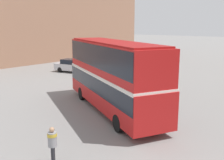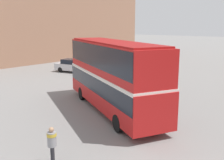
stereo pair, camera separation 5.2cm
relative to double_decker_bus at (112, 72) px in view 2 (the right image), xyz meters
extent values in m
plane|color=gray|center=(1.05, 0.68, -2.64)|extent=(240.00, 240.00, 0.00)
cube|color=#9E7056|center=(-26.32, 14.59, 5.64)|extent=(8.87, 37.97, 16.55)
cube|color=red|center=(0.00, 0.00, -1.21)|extent=(10.86, 7.16, 2.03)
cube|color=red|center=(0.00, 0.00, 0.85)|extent=(10.68, 7.02, 2.08)
cube|color=black|center=(0.00, 0.00, -0.75)|extent=(10.77, 7.14, 1.00)
cube|color=black|center=(0.00, 0.00, 1.10)|extent=(10.54, 6.97, 1.42)
cube|color=silver|center=(0.00, 0.00, -0.17)|extent=(10.77, 7.13, 0.20)
cube|color=maroon|center=(0.00, 0.00, 1.94)|extent=(10.16, 6.64, 0.10)
cylinder|color=black|center=(3.62, -0.57, -2.16)|extent=(0.99, 0.70, 0.96)
cylinder|color=black|center=(2.60, -2.57, -2.16)|extent=(0.99, 0.70, 0.96)
cylinder|color=black|center=(-2.41, 2.48, -2.16)|extent=(0.99, 0.70, 0.96)
cylinder|color=black|center=(-3.42, 0.48, -2.16)|extent=(0.99, 0.70, 0.96)
cylinder|color=#232328|center=(2.70, -7.00, -2.25)|extent=(0.15, 0.15, 0.78)
cylinder|color=#232328|center=(2.52, -6.83, -2.25)|extent=(0.15, 0.15, 0.78)
cylinder|color=gray|center=(2.61, -6.92, -1.56)|extent=(0.52, 0.52, 0.61)
cylinder|color=gold|center=(2.61, -6.92, -1.36)|extent=(0.56, 0.56, 0.14)
sphere|color=tan|center=(2.61, -6.92, -1.14)|extent=(0.21, 0.21, 0.21)
cube|color=black|center=(-10.53, 17.90, -1.99)|extent=(4.35, 2.11, 0.78)
cube|color=black|center=(-10.70, 17.89, -1.35)|extent=(2.30, 1.81, 0.51)
cylinder|color=black|center=(-9.26, 18.82, -2.33)|extent=(0.62, 0.25, 0.61)
cylinder|color=black|center=(-9.16, 17.12, -2.33)|extent=(0.62, 0.25, 0.61)
cylinder|color=black|center=(-11.89, 18.67, -2.33)|extent=(0.62, 0.25, 0.61)
cylinder|color=black|center=(-11.80, 16.98, -2.33)|extent=(0.62, 0.25, 0.61)
cube|color=silver|center=(-12.91, 8.09, -1.98)|extent=(4.82, 2.71, 0.77)
cube|color=black|center=(-13.09, 8.05, -1.33)|extent=(2.65, 2.04, 0.54)
cylinder|color=black|center=(-11.72, 9.16, -2.32)|extent=(0.66, 0.36, 0.63)
cylinder|color=black|center=(-11.37, 7.67, -2.32)|extent=(0.66, 0.36, 0.63)
cylinder|color=black|center=(-14.46, 8.52, -2.32)|extent=(0.66, 0.36, 0.63)
cylinder|color=black|center=(-14.11, 7.03, -2.32)|extent=(0.66, 0.36, 0.63)
camera|label=1|loc=(10.84, -12.96, 3.00)|focal=42.00mm
camera|label=2|loc=(10.88, -12.93, 3.00)|focal=42.00mm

